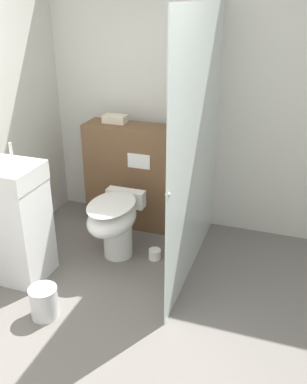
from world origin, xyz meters
TOP-DOWN VIEW (x-y plane):
  - ground_plane at (0.00, 0.00)m, footprint 12.00×12.00m
  - wall_back at (0.00, 2.14)m, footprint 8.00×0.06m
  - partition_panel at (-0.27, 1.87)m, footprint 1.18×0.32m
  - shower_glass at (0.37, 1.32)m, footprint 0.04×1.58m
  - toilet at (-0.31, 1.21)m, footprint 0.39×0.65m
  - sink_vanity at (-0.98, 0.72)m, footprint 0.52×0.42m
  - hair_drier at (0.12, 1.91)m, footprint 0.18×0.07m
  - folded_towel at (-0.58, 1.90)m, footprint 0.22×0.13m
  - spare_toilet_roll at (0.03, 1.30)m, footprint 0.11×0.11m
  - waste_bin at (-0.49, 0.33)m, footprint 0.21×0.21m

SIDE VIEW (x-z plane):
  - ground_plane at x=0.00m, z-range 0.00..0.00m
  - spare_toilet_roll at x=0.03m, z-range 0.00..0.09m
  - waste_bin at x=-0.49m, z-range 0.00..0.24m
  - toilet at x=-0.31m, z-range 0.08..0.65m
  - sink_vanity at x=-0.98m, z-range -0.07..1.06m
  - partition_panel at x=-0.27m, z-range 0.00..1.04m
  - shower_glass at x=0.37m, z-range 0.00..2.12m
  - folded_towel at x=-0.58m, z-range 1.04..1.11m
  - hair_drier at x=0.12m, z-range 1.06..1.18m
  - wall_back at x=0.00m, z-range 0.00..2.50m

